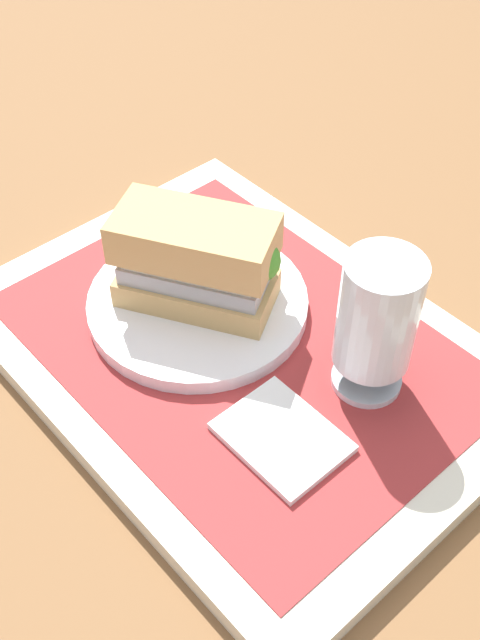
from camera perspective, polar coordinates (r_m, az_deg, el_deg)
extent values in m
plane|color=brown|center=(0.67, 0.00, -2.99)|extent=(3.00, 3.00, 0.00)
cube|color=beige|center=(0.66, 0.00, -2.42)|extent=(0.44, 0.32, 0.02)
cube|color=#9E2D2D|center=(0.65, 0.00, -1.80)|extent=(0.38, 0.27, 0.00)
cylinder|color=white|center=(0.68, -2.84, 1.38)|extent=(0.19, 0.19, 0.01)
cube|color=tan|center=(0.66, -2.90, 2.55)|extent=(0.14, 0.12, 0.02)
cube|color=#9EA3A8|center=(0.65, -2.97, 3.83)|extent=(0.13, 0.11, 0.02)
cube|color=silver|center=(0.64, -3.01, 4.62)|extent=(0.12, 0.10, 0.01)
sphere|color=#47932D|center=(0.62, 1.37, 4.38)|extent=(0.04, 0.04, 0.04)
cube|color=tan|center=(0.63, -3.08, 6.13)|extent=(0.14, 0.12, 0.04)
cylinder|color=silver|center=(0.63, 9.22, -4.28)|extent=(0.06, 0.06, 0.01)
cylinder|color=silver|center=(0.62, 9.38, -3.39)|extent=(0.01, 0.01, 0.02)
cylinder|color=silver|center=(0.57, 10.08, 0.47)|extent=(0.06, 0.06, 0.09)
cylinder|color=gold|center=(0.60, 9.69, -1.68)|extent=(0.06, 0.06, 0.03)
cylinder|color=white|center=(0.58, 9.93, -0.32)|extent=(0.05, 0.05, 0.01)
cube|color=white|center=(0.59, 3.09, -8.55)|extent=(0.09, 0.07, 0.01)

